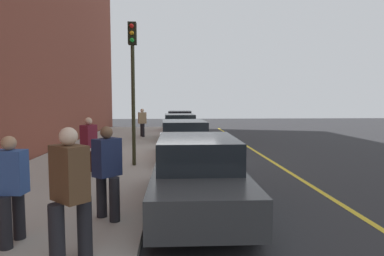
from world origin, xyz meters
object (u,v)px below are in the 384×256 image
(parked_car_charcoal, at_px, (198,174))
(traffic_light_pole, at_px, (133,70))
(pedestrian_blue_coat, at_px, (11,187))
(pedestrian_brown_coat, at_px, (70,192))
(pedestrian_burgundy_coat, at_px, (89,144))
(pedestrian_tan_coat, at_px, (142,122))
(parked_car_red, at_px, (180,121))
(rolling_suitcase, at_px, (95,161))
(parked_car_white, at_px, (184,141))
(parked_car_green, at_px, (180,128))
(pedestrian_navy_coat, at_px, (107,170))

(parked_car_charcoal, distance_m, traffic_light_pole, 5.17)
(pedestrian_blue_coat, relative_size, pedestrian_brown_coat, 0.90)
(pedestrian_burgundy_coat, distance_m, pedestrian_tan_coat, 9.98)
(parked_car_charcoal, bearing_deg, traffic_light_pole, -156.73)
(parked_car_red, distance_m, traffic_light_pole, 13.41)
(traffic_light_pole, height_order, rolling_suitcase, traffic_light_pole)
(parked_car_white, bearing_deg, pedestrian_blue_coat, -20.71)
(pedestrian_burgundy_coat, distance_m, pedestrian_brown_coat, 5.48)
(parked_car_white, height_order, rolling_suitcase, parked_car_white)
(parked_car_green, xyz_separation_m, parked_car_charcoal, (11.45, 0.13, 0.00))
(parked_car_red, xyz_separation_m, pedestrian_burgundy_coat, (14.34, -2.94, 0.27))
(parked_car_red, distance_m, pedestrian_blue_coat, 19.26)
(pedestrian_navy_coat, bearing_deg, pedestrian_tan_coat, -177.43)
(pedestrian_navy_coat, relative_size, pedestrian_blue_coat, 1.04)
(pedestrian_tan_coat, xyz_separation_m, pedestrian_brown_coat, (15.33, 0.46, 0.09))
(pedestrian_tan_coat, bearing_deg, parked_car_red, 152.15)
(pedestrian_navy_coat, distance_m, pedestrian_blue_coat, 1.56)
(parked_car_charcoal, xyz_separation_m, pedestrian_brown_coat, (2.49, -1.84, 0.35))
(parked_car_white, height_order, parked_car_charcoal, same)
(parked_car_green, xyz_separation_m, pedestrian_burgundy_coat, (8.57, -2.79, 0.27))
(pedestrian_navy_coat, xyz_separation_m, pedestrian_brown_coat, (1.64, -0.16, 0.06))
(parked_car_green, distance_m, parked_car_white, 5.83)
(pedestrian_tan_coat, bearing_deg, pedestrian_navy_coat, 2.57)
(pedestrian_blue_coat, bearing_deg, rolling_suitcase, 179.64)
(pedestrian_brown_coat, bearing_deg, pedestrian_navy_coat, 174.51)
(parked_car_white, distance_m, traffic_light_pole, 3.35)
(pedestrian_navy_coat, xyz_separation_m, rolling_suitcase, (-4.16, -1.19, -0.58))
(parked_car_charcoal, bearing_deg, rolling_suitcase, -139.06)
(parked_car_white, relative_size, rolling_suitcase, 4.41)
(pedestrian_navy_coat, xyz_separation_m, pedestrian_tan_coat, (-13.69, -0.61, -0.02))
(parked_car_green, relative_size, pedestrian_brown_coat, 2.33)
(pedestrian_brown_coat, bearing_deg, traffic_light_pole, 179.59)
(parked_car_red, xyz_separation_m, parked_car_white, (11.59, -0.11, -0.00))
(rolling_suitcase, bearing_deg, pedestrian_brown_coat, 10.10)
(parked_car_green, xyz_separation_m, pedestrian_blue_coat, (13.27, -2.77, 0.26))
(parked_car_red, distance_m, parked_car_green, 5.77)
(parked_car_charcoal, distance_m, pedestrian_navy_coat, 1.91)
(pedestrian_burgundy_coat, distance_m, traffic_light_pole, 2.80)
(parked_car_red, bearing_deg, parked_car_green, -1.48)
(parked_car_red, height_order, pedestrian_brown_coat, pedestrian_brown_coat)
(parked_car_white, xyz_separation_m, traffic_light_pole, (1.46, -1.70, 2.49))
(parked_car_green, xyz_separation_m, pedestrian_brown_coat, (13.95, -1.71, 0.35))
(pedestrian_tan_coat, bearing_deg, parked_car_charcoal, 10.13)
(pedestrian_navy_coat, distance_m, pedestrian_brown_coat, 1.65)
(parked_car_red, xyz_separation_m, traffic_light_pole, (13.06, -1.81, 2.49))
(pedestrian_tan_coat, relative_size, rolling_suitcase, 1.68)
(parked_car_red, distance_m, pedestrian_navy_coat, 18.15)
(parked_car_charcoal, bearing_deg, pedestrian_blue_coat, -58.01)
(parked_car_red, bearing_deg, rolling_suitcase, -11.75)
(parked_car_charcoal, height_order, pedestrian_brown_coat, pedestrian_brown_coat)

